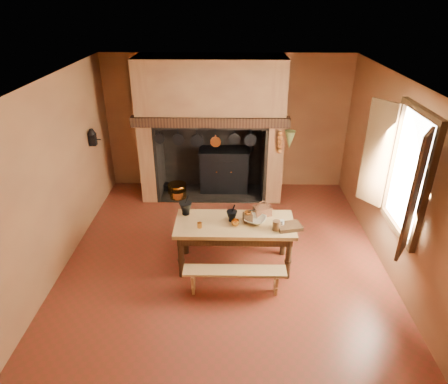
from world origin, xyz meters
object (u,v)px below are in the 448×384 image
object	(u,v)px
bench_front	(235,276)
coffee_grinder	(248,217)
wicker_basket	(262,210)
iron_range	(225,169)
work_table	(235,229)
mixing_bowl	(255,220)

from	to	relation	value
bench_front	coffee_grinder	xyz separation A→B (m)	(0.19, 0.70, 0.55)
coffee_grinder	wicker_basket	distance (m)	0.30
bench_front	wicker_basket	bearing A→B (deg)	64.48
wicker_basket	iron_range	bearing A→B (deg)	85.20
bench_front	work_table	bearing A→B (deg)	90.00
iron_range	wicker_basket	xyz separation A→B (m)	(0.62, -2.39, 0.37)
work_table	mixing_bowl	xyz separation A→B (m)	(0.31, 0.02, 0.16)
mixing_bowl	bench_front	bearing A→B (deg)	-114.38
iron_range	coffee_grinder	xyz separation A→B (m)	(0.39, -2.58, 0.36)
iron_range	bench_front	bearing A→B (deg)	-86.55
wicker_basket	work_table	bearing A→B (deg)	-170.38
coffee_grinder	wicker_basket	size ratio (longest dim) A/B	0.68
work_table	bench_front	world-z (taller)	work_table
mixing_bowl	coffee_grinder	bearing A→B (deg)	166.87
bench_front	mixing_bowl	size ratio (longest dim) A/B	4.53
bench_front	mixing_bowl	distance (m)	0.90
work_table	wicker_basket	world-z (taller)	wicker_basket
coffee_grinder	mixing_bowl	size ratio (longest dim) A/B	0.64
bench_front	mixing_bowl	bearing A→B (deg)	65.62
bench_front	wicker_basket	distance (m)	1.13
mixing_bowl	wicker_basket	size ratio (longest dim) A/B	1.06
iron_range	bench_front	xyz separation A→B (m)	(0.20, -3.28, -0.18)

